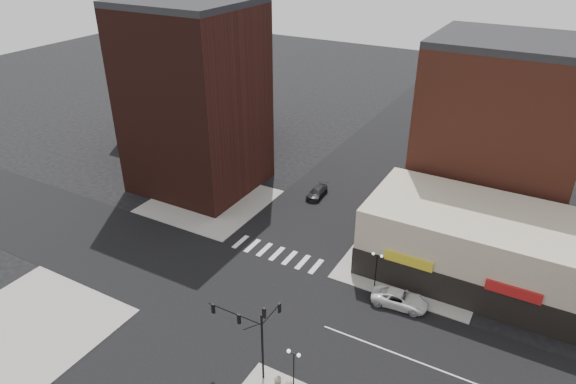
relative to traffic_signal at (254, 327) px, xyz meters
The scene contains 15 objects.
ground 11.76m from the traffic_signal, 132.74° to the left, with size 240.00×240.00×0.00m, color black.
road_ew 11.76m from the traffic_signal, 132.74° to the left, with size 200.00×14.00×0.02m, color black.
road_ns 11.76m from the traffic_signal, 132.74° to the left, with size 14.00×200.00×0.02m, color black.
sidewalk_nw 31.55m from the traffic_signal, 134.23° to the left, with size 15.00×15.00×0.12m, color gray.
sidewalk_ne 23.99m from the traffic_signal, 71.98° to the left, with size 15.00×15.00×0.12m, color gray.
sidewalk_sw 23.26m from the traffic_signal, 162.94° to the right, with size 15.00×15.00×0.12m, color gray.
building_nw 37.93m from the traffic_signal, 134.90° to the left, with size 16.00×15.00×25.00m, color #331610.
building_nw_low 57.36m from the traffic_signal, 133.17° to the left, with size 20.00×18.00×12.00m, color #331610.
building_ne_midrise 39.60m from the traffic_signal, 72.51° to the left, with size 18.00×15.00×22.00m, color brown.
building_ne_row 26.71m from the traffic_signal, 58.92° to the left, with size 24.20×12.20×8.00m.
traffic_signal is the anchor object (origin of this frame).
street_lamp_se_a 4.12m from the traffic_signal, ahead, with size 1.22×0.32×4.16m.
street_lamp_ne 16.62m from the traffic_signal, 73.25° to the left, with size 1.22×0.32×4.16m.
white_suv 16.93m from the traffic_signal, 60.86° to the left, with size 2.59×5.63×1.56m, color white.
dark_sedan_north 32.59m from the traffic_signal, 107.13° to the left, with size 1.87×4.61×1.34m, color black.
Camera 1 is at (25.18, -34.19, 34.39)m, focal length 32.00 mm.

